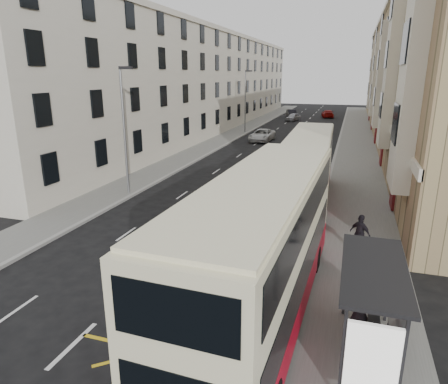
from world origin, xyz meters
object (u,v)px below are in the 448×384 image
(street_lamp_far, at_px, (246,98))
(pedestrian_far, at_px, (360,234))
(car_silver, at_px, (293,117))
(double_decker_front, at_px, (263,250))
(car_dark, at_px, (292,113))
(double_decker_rear, at_px, (309,167))
(pedestrian_mid, at_px, (403,308))
(car_red, at_px, (328,114))
(street_lamp_near, at_px, (125,124))
(bus_shelter, at_px, (378,300))
(white_van, at_px, (262,135))
(pedestrian_near, at_px, (359,311))

(street_lamp_far, height_order, pedestrian_far, street_lamp_far)
(car_silver, bearing_deg, double_decker_front, -66.63)
(street_lamp_far, bearing_deg, car_silver, 76.57)
(street_lamp_far, distance_m, car_silver, 17.62)
(car_silver, distance_m, car_dark, 5.82)
(double_decker_rear, xyz_separation_m, car_silver, (-7.36, 44.58, -1.55))
(double_decker_front, relative_size, pedestrian_mid, 6.71)
(car_red, bearing_deg, double_decker_rear, 83.58)
(street_lamp_near, xyz_separation_m, pedestrian_mid, (15.56, -10.73, -3.58))
(double_decker_front, bearing_deg, bus_shelter, -20.85)
(street_lamp_far, bearing_deg, double_decker_front, -74.52)
(car_red, bearing_deg, car_silver, 46.06)
(white_van, distance_m, car_red, 30.33)
(pedestrian_mid, height_order, white_van, pedestrian_mid)
(car_dark, height_order, car_red, car_dark)
(pedestrian_near, distance_m, white_van, 37.14)
(pedestrian_mid, relative_size, car_dark, 0.42)
(bus_shelter, distance_m, pedestrian_far, 7.47)
(car_dark, bearing_deg, pedestrian_mid, -95.53)
(street_lamp_far, relative_size, pedestrian_far, 4.62)
(street_lamp_far, height_order, car_red, street_lamp_far)
(pedestrian_mid, distance_m, car_dark, 64.40)
(street_lamp_far, height_order, car_silver, street_lamp_far)
(street_lamp_near, relative_size, car_red, 1.70)
(bus_shelter, bearing_deg, car_red, 94.69)
(bus_shelter, bearing_deg, pedestrian_far, 92.21)
(street_lamp_far, bearing_deg, pedestrian_near, -70.81)
(street_lamp_far, height_order, pedestrian_mid, street_lamp_far)
(double_decker_front, distance_m, car_red, 65.18)
(pedestrian_near, distance_m, car_red, 65.55)
(pedestrian_near, bearing_deg, double_decker_rear, -103.23)
(white_van, bearing_deg, double_decker_front, -74.93)
(pedestrian_mid, bearing_deg, pedestrian_near, 177.27)
(street_lamp_far, bearing_deg, double_decker_rear, -67.85)
(double_decker_rear, distance_m, car_dark, 51.03)
(car_silver, bearing_deg, pedestrian_mid, -62.51)
(pedestrian_near, bearing_deg, bus_shelter, 80.74)
(street_lamp_near, distance_m, pedestrian_mid, 19.24)
(street_lamp_near, distance_m, car_silver, 47.03)
(street_lamp_near, bearing_deg, pedestrian_near, -38.02)
(double_decker_rear, distance_m, pedestrian_far, 7.84)
(street_lamp_far, xyz_separation_m, pedestrian_mid, (15.56, -40.73, -3.58))
(street_lamp_near, distance_m, car_dark, 52.64)
(double_decker_front, bearing_deg, white_van, 104.40)
(street_lamp_near, bearing_deg, street_lamp_far, 90.00)
(street_lamp_near, bearing_deg, pedestrian_far, -19.17)
(white_van, relative_size, car_silver, 1.32)
(bus_shelter, xyz_separation_m, car_silver, (-10.71, 59.09, -1.48))
(street_lamp_near, xyz_separation_m, pedestrian_near, (14.34, -11.21, -3.64))
(pedestrian_far, height_order, car_red, pedestrian_far)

